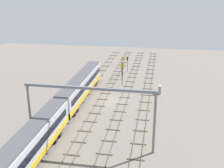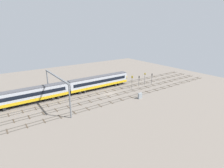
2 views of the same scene
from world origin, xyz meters
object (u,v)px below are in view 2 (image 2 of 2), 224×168
(signal_light_trackside_departure, at_px, (152,77))
(relay_cabinet, at_px, (140,96))
(overhead_gantry, at_px, (57,84))
(speed_sign_mid_trackside, at_px, (145,77))
(signal_light_trackside_approach, at_px, (139,80))
(speed_sign_near_foreground, at_px, (132,80))
(train, at_px, (70,88))

(signal_light_trackside_departure, relative_size, relay_cabinet, 2.36)
(overhead_gantry, height_order, relay_cabinet, overhead_gantry)
(overhead_gantry, distance_m, speed_sign_mid_trackside, 35.65)
(speed_sign_mid_trackside, height_order, signal_light_trackside_departure, speed_sign_mid_trackside)
(signal_light_trackside_approach, xyz_separation_m, relay_cabinet, (-8.43, -9.50, -1.87))
(overhead_gantry, bearing_deg, speed_sign_near_foreground, -1.45)
(signal_light_trackside_approach, bearing_deg, speed_sign_mid_trackside, 3.26)
(speed_sign_near_foreground, height_order, speed_sign_mid_trackside, speed_sign_near_foreground)
(overhead_gantry, xyz_separation_m, speed_sign_near_foreground, (27.91, -0.70, -3.49))
(overhead_gantry, bearing_deg, train, 45.85)
(speed_sign_mid_trackside, bearing_deg, relay_cabinet, -140.40)
(speed_sign_near_foreground, bearing_deg, relay_cabinet, -115.36)
(overhead_gantry, height_order, speed_sign_near_foreground, overhead_gantry)
(speed_sign_near_foreground, relative_size, relay_cabinet, 2.79)
(relay_cabinet, bearing_deg, signal_light_trackside_approach, 48.44)
(speed_sign_near_foreground, height_order, signal_light_trackside_approach, speed_sign_near_foreground)
(train, bearing_deg, speed_sign_mid_trackside, -12.26)
(overhead_gantry, relative_size, signal_light_trackside_approach, 4.37)
(speed_sign_near_foreground, xyz_separation_m, speed_sign_mid_trackside, (7.55, 0.90, -0.28))
(train, height_order, signal_light_trackside_departure, train)
(speed_sign_mid_trackside, bearing_deg, signal_light_trackside_departure, -12.80)
(overhead_gantry, xyz_separation_m, relay_cabinet, (23.74, -9.50, -5.97))
(train, distance_m, signal_light_trackside_approach, 26.64)
(overhead_gantry, xyz_separation_m, signal_light_trackside_departure, (38.75, -0.55, -4.04))
(speed_sign_near_foreground, distance_m, relay_cabinet, 10.04)
(train, relative_size, speed_sign_near_foreground, 9.80)
(overhead_gantry, bearing_deg, speed_sign_mid_trackside, 0.32)
(speed_sign_mid_trackside, bearing_deg, overhead_gantry, -179.68)
(speed_sign_near_foreground, bearing_deg, train, 161.48)
(signal_light_trackside_approach, xyz_separation_m, signal_light_trackside_departure, (6.58, -0.56, 0.06))
(relay_cabinet, bearing_deg, overhead_gantry, 158.20)
(speed_sign_mid_trackside, height_order, relay_cabinet, speed_sign_mid_trackside)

